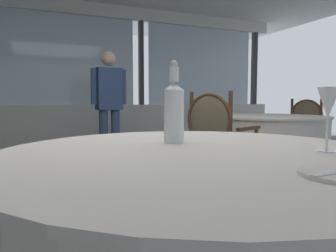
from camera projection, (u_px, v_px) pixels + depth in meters
ground_plane at (128, 238)px, 2.09m from camera, size 14.70×14.70×0.00m
window_wall_far at (70, 91)px, 5.91m from camera, size 9.19×0.14×2.81m
water_bottle at (174, 110)px, 1.22m from camera, size 0.08×0.08×0.33m
wine_glass at (328, 105)px, 1.00m from camera, size 0.07×0.07×0.21m
background_table_0 at (269, 148)px, 3.55m from camera, size 1.30×1.30×0.76m
dining_chair_0_0 at (217, 139)px, 2.74m from camera, size 0.61×0.64×1.01m
dining_chair_0_1 at (303, 128)px, 4.34m from camera, size 0.61×0.64×0.96m
diner_person_0 at (109, 101)px, 4.49m from camera, size 0.53×0.24×1.64m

